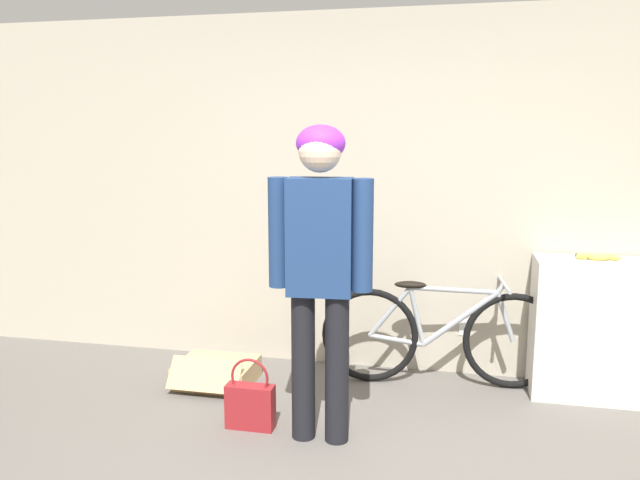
# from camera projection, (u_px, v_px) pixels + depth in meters

# --- Properties ---
(wall_back) EXTENTS (8.00, 0.07, 2.60)m
(wall_back) POSITION_uv_depth(u_px,v_px,m) (392.00, 195.00, 4.52)
(wall_back) COLOR #B7AD99
(wall_back) RESTS_ON ground_plane
(side_shelf) EXTENTS (0.87, 0.40, 0.93)m
(side_shelf) POSITION_uv_depth(u_px,v_px,m) (601.00, 329.00, 4.12)
(side_shelf) COLOR beige
(side_shelf) RESTS_ON ground_plane
(person) EXTENTS (0.59, 0.26, 1.79)m
(person) POSITION_uv_depth(u_px,v_px,m) (320.00, 253.00, 3.43)
(person) COLOR black
(person) RESTS_ON ground_plane
(bicycle) EXTENTS (1.66, 0.46, 0.75)m
(bicycle) POSITION_uv_depth(u_px,v_px,m) (440.00, 335.00, 4.32)
(bicycle) COLOR black
(bicycle) RESTS_ON ground_plane
(banana) EXTENTS (0.29, 0.09, 0.04)m
(banana) POSITION_uv_depth(u_px,v_px,m) (597.00, 257.00, 4.05)
(banana) COLOR #EAD64C
(banana) RESTS_ON side_shelf
(handbag) EXTENTS (0.29, 0.11, 0.44)m
(handbag) POSITION_uv_depth(u_px,v_px,m) (250.00, 404.00, 3.72)
(handbag) COLOR maroon
(handbag) RESTS_ON ground_plane
(cardboard_box) EXTENTS (0.53, 0.51, 0.24)m
(cardboard_box) POSITION_uv_depth(u_px,v_px,m) (216.00, 372.00, 4.40)
(cardboard_box) COLOR tan
(cardboard_box) RESTS_ON ground_plane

